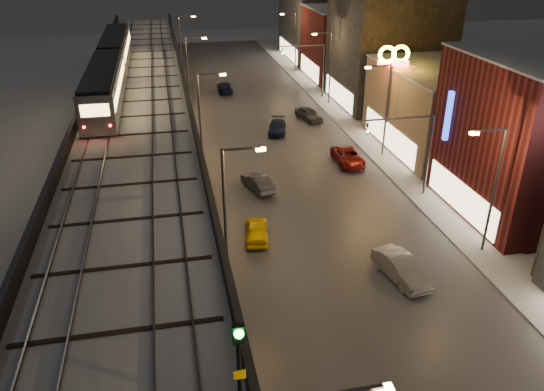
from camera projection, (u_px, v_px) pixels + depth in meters
road_surface at (280, 148)px, 54.28m from camera, size 17.00×120.00×0.06m
sidewalk_right at (372, 140)px, 56.06m from camera, size 4.00×120.00×0.14m
under_viaduct_pavement at (145, 158)px, 51.85m from camera, size 11.00×120.00×0.06m
elevated_viaduct at (138, 112)px, 46.59m from camera, size 9.00×100.00×6.30m
viaduct_trackbed at (137, 103)px, 46.36m from camera, size 8.40×100.00×0.32m
viaduct_parapet_streetside at (187, 95)px, 46.96m from camera, size 0.30×100.00×1.10m
viaduct_parapet_far at (85, 101)px, 45.39m from camera, size 0.30×100.00×1.10m
building_b at (544, 137)px, 39.65m from camera, size 12.20×12.20×12.16m
building_c at (448, 108)px, 52.82m from camera, size 12.20×15.20×8.16m
building_d at (388, 47)px, 65.52m from camera, size 12.20×13.20×14.16m
building_e at (349, 43)px, 78.69m from camera, size 12.20×12.20×10.16m
building_f at (323, 25)px, 90.75m from camera, size 12.20×16.20×11.16m
streetlight_left_1 at (229, 208)px, 31.24m from camera, size 2.57×0.28×9.00m
streetlight_right_1 at (492, 183)px, 34.33m from camera, size 2.56×0.28×9.00m
streetlight_left_2 at (203, 115)px, 47.03m from camera, size 2.57×0.28×9.00m
streetlight_right_2 at (384, 104)px, 50.12m from camera, size 2.56×0.28×9.00m
streetlight_left_3 at (190, 69)px, 62.81m from camera, size 2.57×0.28×9.00m
streetlight_right_3 at (328, 63)px, 65.91m from camera, size 2.56×0.28×9.00m
streetlight_left_4 at (182, 42)px, 78.60m from camera, size 2.57×0.28×9.00m
streetlight_right_4 at (294, 38)px, 81.70m from camera, size 2.56×0.28×9.00m
traffic_light_rig_a at (417, 146)px, 42.39m from camera, size 6.10×0.34×7.00m
traffic_light_rig_b at (315, 64)px, 68.70m from camera, size 6.10×0.34×7.00m
subway_train at (111, 65)px, 51.53m from camera, size 2.70×32.29×3.22m
rail_signal at (239, 351)px, 15.31m from camera, size 0.38×0.45×3.28m
car_taxi at (257, 230)px, 37.87m from camera, size 2.25×4.27×1.39m
car_near_white at (258, 183)px, 45.10m from camera, size 2.51×4.35×1.36m
car_mid_dark at (225, 88)px, 72.90m from camera, size 2.04×4.70×1.35m
car_onc_silver at (401, 269)px, 33.41m from camera, size 2.43×4.87×1.54m
car_onc_dark at (348, 157)px, 50.17m from camera, size 2.41×5.05×1.39m
car_onc_white at (277, 128)px, 57.96m from camera, size 2.92×4.78×1.30m
car_onc_red at (309, 115)px, 61.86m from camera, size 2.80×4.65×1.48m
sign_mcdonalds at (393, 65)px, 50.48m from camera, size 3.06×0.85×10.33m
sign_carwash at (456, 124)px, 41.35m from camera, size 1.73×0.35×8.99m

